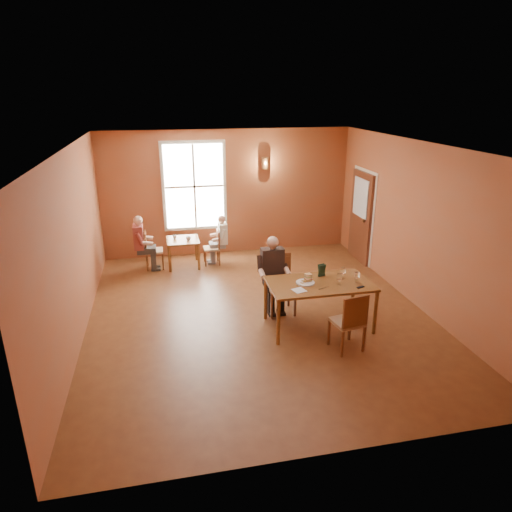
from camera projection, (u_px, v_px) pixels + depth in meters
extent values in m
cube|color=brown|center=(258.00, 314.00, 8.32)|extent=(6.00, 7.00, 0.01)
cube|color=brown|center=(228.00, 193.00, 11.02)|extent=(6.00, 0.04, 3.00)
cube|color=brown|center=(332.00, 337.00, 4.59)|extent=(6.00, 0.04, 3.00)
cube|color=brown|center=(74.00, 247.00, 7.22)|extent=(0.04, 7.00, 3.00)
cube|color=brown|center=(417.00, 225.00, 8.39)|extent=(0.04, 7.00, 3.00)
cube|color=white|center=(259.00, 146.00, 7.29)|extent=(6.00, 7.00, 0.04)
cube|color=white|center=(194.00, 186.00, 10.75)|extent=(1.36, 0.10, 1.96)
cube|color=maroon|center=(360.00, 217.00, 10.65)|extent=(0.12, 1.04, 2.10)
cylinder|color=brown|center=(265.00, 163.00, 10.87)|extent=(0.16, 0.16, 0.28)
cylinder|color=white|center=(305.00, 282.00, 7.59)|extent=(0.40, 0.40, 0.04)
cube|color=tan|center=(308.00, 279.00, 7.62)|extent=(0.12, 0.12, 0.13)
cube|color=#1A3322|center=(322.00, 270.00, 7.86)|extent=(0.14, 0.10, 0.22)
cube|color=silver|center=(324.00, 288.00, 7.41)|extent=(0.21, 0.10, 0.00)
cube|color=white|center=(299.00, 290.00, 7.32)|extent=(0.24, 0.24, 0.01)
cube|color=black|center=(360.00, 287.00, 7.43)|extent=(0.14, 0.09, 0.02)
imported|color=silver|center=(188.00, 239.00, 10.31)|extent=(0.11, 0.11, 0.08)
imported|color=white|center=(175.00, 237.00, 10.41)|extent=(0.12, 0.12, 0.09)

